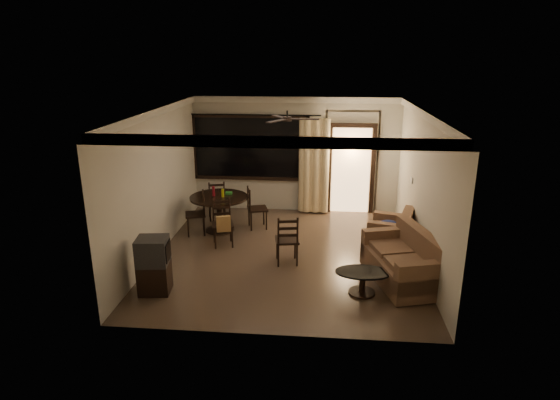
# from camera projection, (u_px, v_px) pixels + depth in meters

# --- Properties ---
(ground) EXTENTS (5.50, 5.50, 0.00)m
(ground) POSITION_uv_depth(u_px,v_px,m) (287.00, 254.00, 9.18)
(ground) COLOR #7F6651
(ground) RESTS_ON ground
(room_shell) EXTENTS (5.50, 6.70, 5.50)m
(room_shell) POSITION_uv_depth(u_px,v_px,m) (320.00, 146.00, 10.26)
(room_shell) COLOR beige
(room_shell) RESTS_ON ground
(dining_table) EXTENTS (1.27, 1.27, 1.01)m
(dining_table) POSITION_uv_depth(u_px,v_px,m) (219.00, 204.00, 10.23)
(dining_table) COLOR black
(dining_table) RESTS_ON ground
(dining_chair_west) EXTENTS (0.52, 0.52, 0.95)m
(dining_chair_west) POSITION_uv_depth(u_px,v_px,m) (196.00, 222.00, 10.15)
(dining_chair_west) COLOR black
(dining_chair_west) RESTS_ON ground
(dining_chair_east) EXTENTS (0.52, 0.52, 0.95)m
(dining_chair_east) POSITION_uv_depth(u_px,v_px,m) (257.00, 216.00, 10.50)
(dining_chair_east) COLOR black
(dining_chair_east) RESTS_ON ground
(dining_chair_south) EXTENTS (0.52, 0.56, 0.95)m
(dining_chair_south) POSITION_uv_depth(u_px,v_px,m) (223.00, 231.00, 9.53)
(dining_chair_south) COLOR black
(dining_chair_south) RESTS_ON ground
(dining_chair_north) EXTENTS (0.52, 0.52, 0.95)m
(dining_chair_north) POSITION_uv_depth(u_px,v_px,m) (217.00, 207.00, 11.07)
(dining_chair_north) COLOR black
(dining_chair_north) RESTS_ON ground
(tv_cabinet) EXTENTS (0.55, 0.50, 0.95)m
(tv_cabinet) POSITION_uv_depth(u_px,v_px,m) (154.00, 265.00, 7.62)
(tv_cabinet) COLOR black
(tv_cabinet) RESTS_ON ground
(sofa) EXTENTS (1.30, 1.84, 0.89)m
(sofa) POSITION_uv_depth(u_px,v_px,m) (405.00, 262.00, 8.01)
(sofa) COLOR #492422
(sofa) RESTS_ON ground
(armchair) EXTENTS (1.00, 1.00, 0.81)m
(armchair) POSITION_uv_depth(u_px,v_px,m) (393.00, 233.00, 9.37)
(armchair) COLOR #492422
(armchair) RESTS_ON ground
(coffee_table) EXTENTS (0.90, 0.54, 0.39)m
(coffee_table) POSITION_uv_depth(u_px,v_px,m) (363.00, 279.00, 7.63)
(coffee_table) COLOR black
(coffee_table) RESTS_ON ground
(side_chair) EXTENTS (0.49, 0.49, 0.97)m
(side_chair) POSITION_uv_depth(u_px,v_px,m) (287.00, 249.00, 8.73)
(side_chair) COLOR black
(side_chair) RESTS_ON ground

